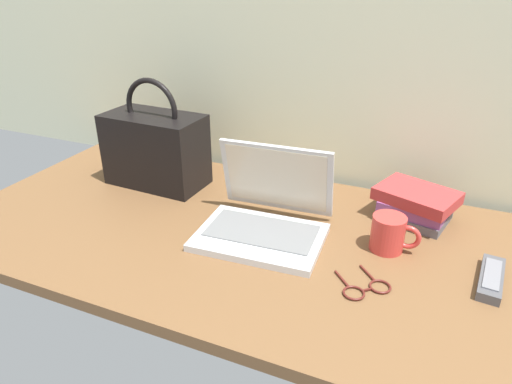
{
  "coord_description": "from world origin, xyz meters",
  "views": [
    {
      "loc": [
        0.41,
        -0.92,
        0.65
      ],
      "look_at": [
        0.02,
        0.0,
        0.15
      ],
      "focal_mm": 32.06,
      "sensor_mm": 36.0,
      "label": 1
    }
  ],
  "objects_px": {
    "laptop": "(266,216)",
    "coffee_mug": "(389,233)",
    "remote_control_near": "(491,278)",
    "book_stack": "(415,204)",
    "handbag": "(156,148)",
    "eyeglasses": "(366,289)"
  },
  "relations": [
    {
      "from": "coffee_mug",
      "to": "book_stack",
      "type": "relative_size",
      "value": 0.5
    },
    {
      "from": "coffee_mug",
      "to": "handbag",
      "type": "relative_size",
      "value": 0.35
    },
    {
      "from": "remote_control_near",
      "to": "coffee_mug",
      "type": "bearing_deg",
      "value": 168.5
    },
    {
      "from": "laptop",
      "to": "handbag",
      "type": "distance_m",
      "value": 0.45
    },
    {
      "from": "laptop",
      "to": "remote_control_near",
      "type": "bearing_deg",
      "value": -0.76
    },
    {
      "from": "coffee_mug",
      "to": "handbag",
      "type": "distance_m",
      "value": 0.74
    },
    {
      "from": "laptop",
      "to": "eyeglasses",
      "type": "relative_size",
      "value": 2.34
    },
    {
      "from": "coffee_mug",
      "to": "laptop",
      "type": "bearing_deg",
      "value": -172.62
    },
    {
      "from": "book_stack",
      "to": "laptop",
      "type": "bearing_deg",
      "value": -147.68
    },
    {
      "from": "coffee_mug",
      "to": "handbag",
      "type": "height_order",
      "value": "handbag"
    },
    {
      "from": "eyeglasses",
      "to": "laptop",
      "type": "bearing_deg",
      "value": 154.22
    },
    {
      "from": "handbag",
      "to": "book_stack",
      "type": "bearing_deg",
      "value": 5.47
    },
    {
      "from": "eyeglasses",
      "to": "book_stack",
      "type": "height_order",
      "value": "book_stack"
    },
    {
      "from": "remote_control_near",
      "to": "eyeglasses",
      "type": "relative_size",
      "value": 1.19
    },
    {
      "from": "laptop",
      "to": "eyeglasses",
      "type": "xyz_separation_m",
      "value": [
        0.29,
        -0.14,
        -0.04
      ]
    },
    {
      "from": "coffee_mug",
      "to": "handbag",
      "type": "xyz_separation_m",
      "value": [
        -0.73,
        0.1,
        0.07
      ]
    },
    {
      "from": "coffee_mug",
      "to": "remote_control_near",
      "type": "xyz_separation_m",
      "value": [
        0.23,
        -0.05,
        -0.03
      ]
    },
    {
      "from": "laptop",
      "to": "coffee_mug",
      "type": "relative_size",
      "value": 2.75
    },
    {
      "from": "remote_control_near",
      "to": "book_stack",
      "type": "relative_size",
      "value": 0.7
    },
    {
      "from": "laptop",
      "to": "remote_control_near",
      "type": "distance_m",
      "value": 0.53
    },
    {
      "from": "eyeglasses",
      "to": "book_stack",
      "type": "distance_m",
      "value": 0.36
    },
    {
      "from": "laptop",
      "to": "remote_control_near",
      "type": "relative_size",
      "value": 1.96
    }
  ]
}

